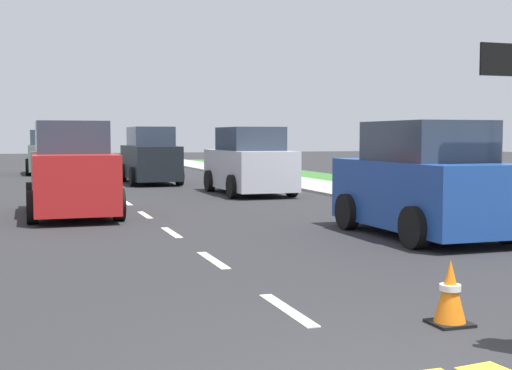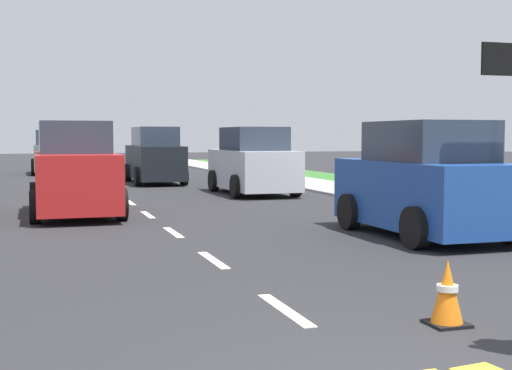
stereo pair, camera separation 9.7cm
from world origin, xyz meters
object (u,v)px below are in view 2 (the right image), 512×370
at_px(traffic_cone_far, 447,293).
at_px(car_oncoming_lead, 75,172).
at_px(car_oncoming_third, 53,153).
at_px(car_outgoing_far, 155,157).
at_px(car_parked_curbside, 425,183).
at_px(car_parked_far, 253,163).

bearing_deg(traffic_cone_far, car_oncoming_lead, 105.00).
bearing_deg(traffic_cone_far, car_oncoming_third, 95.67).
bearing_deg(traffic_cone_far, car_outgoing_far, 88.22).
bearing_deg(car_oncoming_third, traffic_cone_far, -84.33).
height_order(car_oncoming_lead, car_oncoming_third, car_oncoming_lead).
bearing_deg(car_parked_curbside, car_oncoming_third, 103.84).
bearing_deg(car_oncoming_third, car_parked_curbside, -76.16).
bearing_deg(car_outgoing_far, car_parked_far, -70.24).
xyz_separation_m(car_oncoming_lead, car_outgoing_far, (3.44, 9.93, 0.00)).
relative_size(traffic_cone_far, car_oncoming_third, 0.15).
bearing_deg(car_outgoing_far, car_oncoming_lead, -109.11).
distance_m(traffic_cone_far, car_oncoming_lead, 10.86).
bearing_deg(car_parked_far, car_oncoming_lead, -142.52).
height_order(car_outgoing_far, car_parked_curbside, car_outgoing_far).
xyz_separation_m(car_parked_curbside, car_oncoming_third, (-5.72, 23.20, 0.00)).
distance_m(car_oncoming_lead, car_outgoing_far, 10.51).
distance_m(car_parked_far, car_parked_curbside, 9.50).
bearing_deg(traffic_cone_far, car_parked_curbside, 60.77).
height_order(car_parked_curbside, car_oncoming_third, car_oncoming_third).
bearing_deg(car_oncoming_third, car_parked_far, -68.11).
bearing_deg(car_oncoming_lead, car_outgoing_far, 70.89).
relative_size(car_outgoing_far, car_parked_curbside, 1.12).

